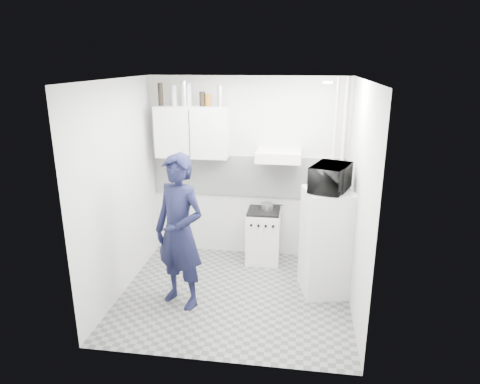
# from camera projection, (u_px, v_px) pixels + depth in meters

# --- Properties ---
(floor) EXTENTS (2.80, 2.80, 0.00)m
(floor) POSITION_uv_depth(u_px,v_px,m) (235.00, 294.00, 5.34)
(floor) COLOR slate
(floor) RESTS_ON ground
(ceiling) EXTENTS (2.80, 2.80, 0.00)m
(ceiling) POSITION_uv_depth(u_px,v_px,m) (234.00, 80.00, 4.56)
(ceiling) COLOR white
(ceiling) RESTS_ON wall_back
(wall_back) EXTENTS (2.80, 0.00, 2.80)m
(wall_back) POSITION_uv_depth(u_px,v_px,m) (248.00, 169.00, 6.13)
(wall_back) COLOR beige
(wall_back) RESTS_ON floor
(wall_left) EXTENTS (0.00, 2.60, 2.60)m
(wall_left) POSITION_uv_depth(u_px,v_px,m) (119.00, 190.00, 5.14)
(wall_left) COLOR beige
(wall_left) RESTS_ON floor
(wall_right) EXTENTS (0.00, 2.60, 2.60)m
(wall_right) POSITION_uv_depth(u_px,v_px,m) (358.00, 201.00, 4.76)
(wall_right) COLOR beige
(wall_right) RESTS_ON floor
(person) EXTENTS (0.79, 0.68, 1.83)m
(person) POSITION_uv_depth(u_px,v_px,m) (179.00, 232.00, 4.90)
(person) COLOR black
(person) RESTS_ON floor
(stove) EXTENTS (0.47, 0.47, 0.75)m
(stove) POSITION_uv_depth(u_px,v_px,m) (263.00, 237.00, 6.13)
(stove) COLOR silver
(stove) RESTS_ON floor
(fridge) EXTENTS (0.67, 0.67, 1.33)m
(fridge) POSITION_uv_depth(u_px,v_px,m) (326.00, 242.00, 5.23)
(fridge) COLOR silver
(fridge) RESTS_ON floor
(stove_top) EXTENTS (0.45, 0.45, 0.03)m
(stove_top) POSITION_uv_depth(u_px,v_px,m) (264.00, 211.00, 6.02)
(stove_top) COLOR black
(stove_top) RESTS_ON stove
(saucepan) EXTENTS (0.17, 0.17, 0.09)m
(saucepan) POSITION_uv_depth(u_px,v_px,m) (267.00, 206.00, 6.03)
(saucepan) COLOR silver
(saucepan) RESTS_ON stove_top
(microwave) EXTENTS (0.66, 0.55, 0.31)m
(microwave) POSITION_uv_depth(u_px,v_px,m) (331.00, 178.00, 4.99)
(microwave) COLOR black
(microwave) RESTS_ON fridge
(bottle_a) EXTENTS (0.07, 0.07, 0.30)m
(bottle_a) POSITION_uv_depth(u_px,v_px,m) (161.00, 94.00, 5.82)
(bottle_a) COLOR black
(bottle_a) RESTS_ON upper_cabinet
(bottle_b) EXTENTS (0.07, 0.07, 0.28)m
(bottle_b) POSITION_uv_depth(u_px,v_px,m) (174.00, 95.00, 5.79)
(bottle_b) COLOR #B2B7BC
(bottle_b) RESTS_ON upper_cabinet
(bottle_c) EXTENTS (0.08, 0.08, 0.33)m
(bottle_c) POSITION_uv_depth(u_px,v_px,m) (184.00, 93.00, 5.77)
(bottle_c) COLOR silver
(bottle_c) RESTS_ON upper_cabinet
(bottle_d) EXTENTS (0.07, 0.07, 0.30)m
(bottle_d) POSITION_uv_depth(u_px,v_px,m) (189.00, 95.00, 5.76)
(bottle_d) COLOR #B2B7BC
(bottle_d) RESTS_ON upper_cabinet
(canister_a) EXTENTS (0.08, 0.08, 0.19)m
(canister_a) POSITION_uv_depth(u_px,v_px,m) (202.00, 99.00, 5.75)
(canister_a) COLOR black
(canister_a) RESTS_ON upper_cabinet
(canister_b) EXTENTS (0.09, 0.09, 0.17)m
(canister_b) POSITION_uv_depth(u_px,v_px,m) (208.00, 100.00, 5.74)
(canister_b) COLOR brown
(canister_b) RESTS_ON upper_cabinet
(bottle_e) EXTENTS (0.07, 0.07, 0.28)m
(bottle_e) POSITION_uv_depth(u_px,v_px,m) (220.00, 96.00, 5.71)
(bottle_e) COLOR silver
(bottle_e) RESTS_ON upper_cabinet
(upper_cabinet) EXTENTS (1.00, 0.35, 0.70)m
(upper_cabinet) POSITION_uv_depth(u_px,v_px,m) (193.00, 132.00, 5.90)
(upper_cabinet) COLOR silver
(upper_cabinet) RESTS_ON wall_back
(range_hood) EXTENTS (0.60, 0.50, 0.14)m
(range_hood) POSITION_uv_depth(u_px,v_px,m) (279.00, 155.00, 5.75)
(range_hood) COLOR silver
(range_hood) RESTS_ON wall_back
(backsplash) EXTENTS (2.74, 0.03, 0.60)m
(backsplash) POSITION_uv_depth(u_px,v_px,m) (248.00, 176.00, 6.15)
(backsplash) COLOR white
(backsplash) RESTS_ON wall_back
(pipe_a) EXTENTS (0.05, 0.05, 2.60)m
(pipe_a) POSITION_uv_depth(u_px,v_px,m) (341.00, 174.00, 5.88)
(pipe_a) COLOR silver
(pipe_a) RESTS_ON floor
(pipe_b) EXTENTS (0.04, 0.04, 2.60)m
(pipe_b) POSITION_uv_depth(u_px,v_px,m) (332.00, 174.00, 5.89)
(pipe_b) COLOR silver
(pipe_b) RESTS_ON floor
(ceiling_spot_fixture) EXTENTS (0.10, 0.10, 0.02)m
(ceiling_spot_fixture) POSITION_uv_depth(u_px,v_px,m) (328.00, 82.00, 4.62)
(ceiling_spot_fixture) COLOR white
(ceiling_spot_fixture) RESTS_ON ceiling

